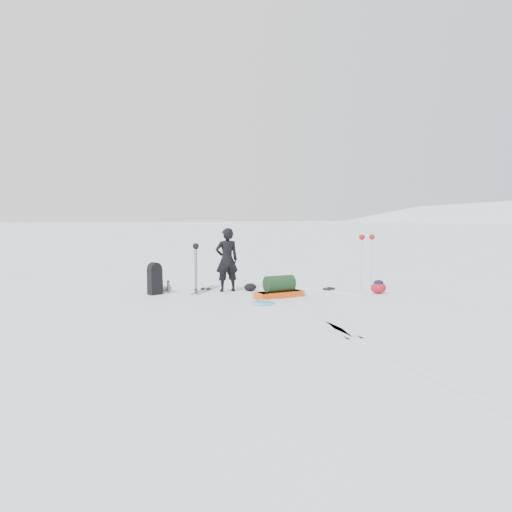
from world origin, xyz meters
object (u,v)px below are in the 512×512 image
object	(u,v)px
pulk_sled	(279,289)
ski_poles_black	(196,252)
skier	(227,260)
expedition_rucksack	(156,279)

from	to	relation	value
pulk_sled	ski_poles_black	bearing A→B (deg)	140.12
skier	pulk_sled	xyz separation A→B (m)	(1.05, -1.18, -0.62)
expedition_rucksack	ski_poles_black	world-z (taller)	ski_poles_black
expedition_rucksack	skier	bearing A→B (deg)	-28.78
skier	pulk_sled	bearing A→B (deg)	127.79
skier	pulk_sled	size ratio (longest dim) A/B	1.15
skier	pulk_sled	distance (m)	1.69
pulk_sled	ski_poles_black	world-z (taller)	ski_poles_black
skier	expedition_rucksack	distance (m)	1.86
skier	expedition_rucksack	world-z (taller)	skier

